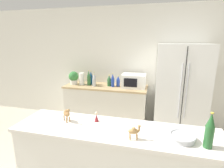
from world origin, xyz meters
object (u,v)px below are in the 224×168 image
(potted_plant, at_px, (74,77))
(back_bottle_4, at_px, (118,81))
(back_bottle_0, at_px, (94,81))
(back_bottle_6, at_px, (89,78))
(refrigerator, at_px, (180,91))
(wine_bottle, at_px, (210,131))
(back_bottle_3, at_px, (109,81))
(back_bottle_5, at_px, (94,79))
(microwave, at_px, (134,81))
(fruit_bowl, at_px, (182,137))
(back_bottle_1, at_px, (91,78))
(back_bottle_2, at_px, (113,80))
(wise_man_figurine_crimson, at_px, (96,117))
(camel_figurine_second, at_px, (67,113))
(paper_towel_roll, at_px, (82,79))
(camel_figurine, at_px, (134,131))

(potted_plant, bearing_deg, back_bottle_4, 3.94)
(back_bottle_0, xyz_separation_m, back_bottle_6, (-0.14, 0.06, 0.03))
(refrigerator, distance_m, wine_bottle, 1.96)
(back_bottle_3, bearing_deg, back_bottle_5, 176.67)
(microwave, bearing_deg, fruit_bowl, -70.21)
(back_bottle_1, height_order, back_bottle_6, back_bottle_6)
(back_bottle_2, bearing_deg, wise_man_figurine_crimson, -82.09)
(back_bottle_6, distance_m, fruit_bowl, 2.54)
(refrigerator, relative_size, back_bottle_5, 6.22)
(microwave, relative_size, fruit_bowl, 2.01)
(camel_figurine_second, xyz_separation_m, wise_man_figurine_crimson, (0.33, 0.08, -0.05))
(back_bottle_4, distance_m, camel_figurine_second, 1.90)
(back_bottle_4, bearing_deg, back_bottle_0, -165.99)
(back_bottle_4, height_order, back_bottle_6, back_bottle_6)
(fruit_bowl, bearing_deg, microwave, 109.79)
(back_bottle_1, xyz_separation_m, back_bottle_5, (0.08, -0.03, -0.01))
(refrigerator, distance_m, back_bottle_3, 1.44)
(microwave, distance_m, camel_figurine_second, 1.94)
(back_bottle_2, bearing_deg, microwave, 6.56)
(back_bottle_6, bearing_deg, paper_towel_roll, -175.88)
(back_bottle_2, xyz_separation_m, wise_man_figurine_crimson, (0.24, -1.74, -0.03))
(back_bottle_0, relative_size, camel_figurine_second, 1.56)
(back_bottle_1, distance_m, back_bottle_2, 0.53)
(back_bottle_4, bearing_deg, wine_bottle, -58.81)
(back_bottle_2, xyz_separation_m, back_bottle_4, (0.10, 0.07, -0.03))
(microwave, distance_m, back_bottle_6, 0.97)
(microwave, bearing_deg, potted_plant, -177.71)
(paper_towel_roll, height_order, back_bottle_6, back_bottle_6)
(paper_towel_roll, relative_size, back_bottle_2, 0.93)
(back_bottle_0, xyz_separation_m, back_bottle_1, (-0.12, 0.15, 0.02))
(fruit_bowl, distance_m, wise_man_figurine_crimson, 0.92)
(back_bottle_4, xyz_separation_m, wine_bottle, (1.24, -2.04, 0.10))
(microwave, xyz_separation_m, back_bottle_0, (-0.83, -0.11, -0.02))
(back_bottle_4, distance_m, wise_man_figurine_crimson, 1.81)
(refrigerator, xyz_separation_m, camel_figurine_second, (-1.43, -1.80, 0.14))
(paper_towel_roll, relative_size, camel_figurine, 1.81)
(back_bottle_1, xyz_separation_m, camel_figurine_second, (0.44, -1.91, 0.00))
(back_bottle_6, relative_size, fruit_bowl, 1.36)
(refrigerator, xyz_separation_m, camel_figurine, (-0.65, -1.98, 0.13))
(potted_plant, xyz_separation_m, camel_figurine_second, (0.81, -1.82, -0.01))
(wise_man_figurine_crimson, bearing_deg, fruit_bowl, -10.92)
(back_bottle_5, height_order, fruit_bowl, back_bottle_5)
(potted_plant, bearing_deg, microwave, 2.29)
(back_bottle_0, distance_m, back_bottle_4, 0.51)
(back_bottle_6, bearing_deg, back_bottle_1, 79.61)
(back_bottle_4, height_order, camel_figurine, back_bottle_4)
(back_bottle_2, height_order, back_bottle_3, back_bottle_2)
(wise_man_figurine_crimson, bearing_deg, back_bottle_2, 97.91)
(paper_towel_roll, height_order, camel_figurine_second, paper_towel_roll)
(wise_man_figurine_crimson, bearing_deg, back_bottle_3, 100.53)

